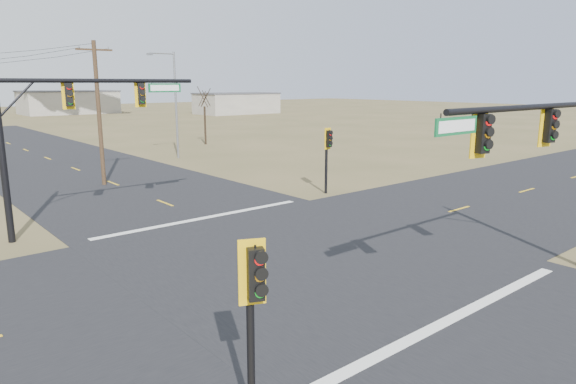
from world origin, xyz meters
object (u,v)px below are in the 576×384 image
object	(u,v)px
pedestal_signal_sw	(254,290)
utility_pole_near	(99,112)
pedestal_signal_ne	(328,145)
streetlight_a	(174,99)
mast_arm_far	(67,115)
bare_tree_c	(204,97)
mast_arm_near	(550,145)

from	to	relation	value
pedestal_signal_sw	utility_pole_near	bearing A→B (deg)	100.02
pedestal_signal_ne	streetlight_a	bearing A→B (deg)	83.41
mast_arm_far	utility_pole_near	size ratio (longest dim) A/B	0.97
pedestal_signal_ne	pedestal_signal_sw	size ratio (longest dim) A/B	1.05
pedestal_signal_sw	bare_tree_c	world-z (taller)	bare_tree_c
pedestal_signal_sw	bare_tree_c	size ratio (longest dim) A/B	0.58
streetlight_a	bare_tree_c	world-z (taller)	streetlight_a
utility_pole_near	pedestal_signal_ne	bearing A→B (deg)	-50.61
pedestal_signal_sw	mast_arm_far	bearing A→B (deg)	108.14
pedestal_signal_ne	bare_tree_c	world-z (taller)	bare_tree_c
mast_arm_near	mast_arm_far	xyz separation A→B (m)	(-9.59, 17.56, 0.50)
mast_arm_far	utility_pole_near	xyz separation A→B (m)	(5.22, 10.41, -0.46)
mast_arm_far	bare_tree_c	size ratio (longest dim) A/B	1.36
streetlight_a	bare_tree_c	size ratio (longest dim) A/B	1.40
mast_arm_near	utility_pole_near	distance (m)	28.31
bare_tree_c	pedestal_signal_sw	bearing A→B (deg)	-119.80
mast_arm_near	streetlight_a	world-z (taller)	streetlight_a
utility_pole_near	bare_tree_c	distance (m)	24.48
mast_arm_near	mast_arm_far	bearing A→B (deg)	132.65
mast_arm_far	pedestal_signal_sw	world-z (taller)	mast_arm_far
pedestal_signal_sw	streetlight_a	bearing A→B (deg)	89.04
utility_pole_near	streetlight_a	world-z (taller)	streetlight_a
pedestal_signal_sw	utility_pole_near	world-z (taller)	utility_pole_near
pedestal_signal_ne	utility_pole_near	bearing A→B (deg)	123.22
pedestal_signal_sw	utility_pole_near	xyz separation A→B (m)	(7.15, 27.53, 2.06)
mast_arm_near	pedestal_signal_sw	bearing A→B (deg)	-168.16
mast_arm_far	bare_tree_c	bearing A→B (deg)	67.31
mast_arm_far	bare_tree_c	world-z (taller)	mast_arm_far
mast_arm_near	pedestal_signal_sw	size ratio (longest dim) A/B	2.56
mast_arm_far	streetlight_a	bearing A→B (deg)	69.26
mast_arm_far	pedestal_signal_ne	size ratio (longest dim) A/B	2.23
pedestal_signal_ne	pedestal_signal_sw	xyz separation A→B (m)	(-17.07, -15.44, -0.13)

